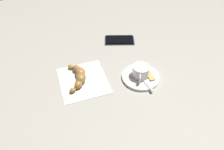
{
  "coord_description": "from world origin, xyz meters",
  "views": [
    {
      "loc": [
        -0.27,
        -0.52,
        0.6
      ],
      "look_at": [
        -0.01,
        0.01,
        0.02
      ],
      "focal_mm": 35.12,
      "sensor_mm": 36.0,
      "label": 1
    }
  ],
  "objects_px": {
    "sugar_packet": "(149,75)",
    "cell_phone": "(120,40)",
    "croissant": "(79,76)",
    "napkin": "(83,80)",
    "teaspoon": "(141,76)",
    "espresso_cup": "(141,71)",
    "saucer": "(141,77)"
  },
  "relations": [
    {
      "from": "sugar_packet",
      "to": "saucer",
      "type": "bearing_deg",
      "value": 81.8
    },
    {
      "from": "cell_phone",
      "to": "napkin",
      "type": "bearing_deg",
      "value": -145.1
    },
    {
      "from": "croissant",
      "to": "cell_phone",
      "type": "relative_size",
      "value": 0.97
    },
    {
      "from": "espresso_cup",
      "to": "sugar_packet",
      "type": "bearing_deg",
      "value": -20.89
    },
    {
      "from": "espresso_cup",
      "to": "croissant",
      "type": "relative_size",
      "value": 0.52
    },
    {
      "from": "napkin",
      "to": "cell_phone",
      "type": "height_order",
      "value": "cell_phone"
    },
    {
      "from": "saucer",
      "to": "teaspoon",
      "type": "xyz_separation_m",
      "value": [
        -0.0,
        -0.0,
        0.01
      ]
    },
    {
      "from": "teaspoon",
      "to": "espresso_cup",
      "type": "bearing_deg",
      "value": 73.86
    },
    {
      "from": "saucer",
      "to": "teaspoon",
      "type": "distance_m",
      "value": 0.01
    },
    {
      "from": "saucer",
      "to": "sugar_packet",
      "type": "height_order",
      "value": "sugar_packet"
    },
    {
      "from": "teaspoon",
      "to": "cell_phone",
      "type": "height_order",
      "value": "teaspoon"
    },
    {
      "from": "saucer",
      "to": "cell_phone",
      "type": "xyz_separation_m",
      "value": [
        0.04,
        0.25,
        -0.0
      ]
    },
    {
      "from": "sugar_packet",
      "to": "cell_phone",
      "type": "bearing_deg",
      "value": 7.78
    },
    {
      "from": "espresso_cup",
      "to": "sugar_packet",
      "type": "xyz_separation_m",
      "value": [
        0.03,
        -0.01,
        -0.02
      ]
    },
    {
      "from": "saucer",
      "to": "espresso_cup",
      "type": "height_order",
      "value": "espresso_cup"
    },
    {
      "from": "croissant",
      "to": "cell_phone",
      "type": "height_order",
      "value": "croissant"
    },
    {
      "from": "espresso_cup",
      "to": "cell_phone",
      "type": "distance_m",
      "value": 0.26
    },
    {
      "from": "saucer",
      "to": "sugar_packet",
      "type": "bearing_deg",
      "value": -17.96
    },
    {
      "from": "espresso_cup",
      "to": "teaspoon",
      "type": "relative_size",
      "value": 0.61
    },
    {
      "from": "teaspoon",
      "to": "croissant",
      "type": "height_order",
      "value": "croissant"
    },
    {
      "from": "napkin",
      "to": "croissant",
      "type": "height_order",
      "value": "croissant"
    },
    {
      "from": "croissant",
      "to": "cell_phone",
      "type": "bearing_deg",
      "value": 31.71
    },
    {
      "from": "napkin",
      "to": "teaspoon",
      "type": "bearing_deg",
      "value": -22.75
    },
    {
      "from": "espresso_cup",
      "to": "croissant",
      "type": "distance_m",
      "value": 0.23
    },
    {
      "from": "espresso_cup",
      "to": "sugar_packet",
      "type": "height_order",
      "value": "espresso_cup"
    },
    {
      "from": "napkin",
      "to": "sugar_packet",
      "type": "bearing_deg",
      "value": -21.73
    },
    {
      "from": "espresso_cup",
      "to": "teaspoon",
      "type": "distance_m",
      "value": 0.02
    },
    {
      "from": "sugar_packet",
      "to": "napkin",
      "type": "xyz_separation_m",
      "value": [
        -0.24,
        0.09,
        -0.01
      ]
    },
    {
      "from": "sugar_packet",
      "to": "cell_phone",
      "type": "relative_size",
      "value": 0.43
    },
    {
      "from": "cell_phone",
      "to": "sugar_packet",
      "type": "bearing_deg",
      "value": -91.99
    },
    {
      "from": "cell_phone",
      "to": "teaspoon",
      "type": "bearing_deg",
      "value": -99.54
    },
    {
      "from": "saucer",
      "to": "napkin",
      "type": "distance_m",
      "value": 0.22
    }
  ]
}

